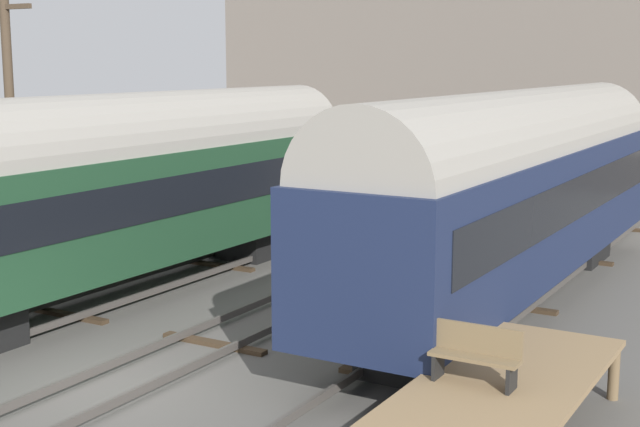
{
  "coord_description": "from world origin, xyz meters",
  "views": [
    {
      "loc": [
        11.13,
        -11.63,
        5.99
      ],
      "look_at": [
        0.0,
        7.51,
        2.2
      ],
      "focal_mm": 50.0,
      "sensor_mm": 36.0,
      "label": 1
    }
  ],
  "objects": [
    {
      "name": "train_car_navy",
      "position": [
        4.41,
        9.56,
        3.02
      ],
      "size": [
        3.07,
        17.38,
        5.32
      ],
      "color": "black",
      "rests_on": "ground"
    },
    {
      "name": "utility_pole",
      "position": [
        -6.88,
        3.86,
        4.32
      ],
      "size": [
        1.8,
        0.24,
        8.31
      ],
      "color": "#473828",
      "rests_on": "ground"
    },
    {
      "name": "train_car_green",
      "position": [
        -4.41,
        5.45,
        2.95
      ],
      "size": [
        3.1,
        16.98,
        5.22
      ],
      "color": "black",
      "rests_on": "ground"
    },
    {
      "name": "ground_plane",
      "position": [
        0.0,
        0.0,
        0.0
      ],
      "size": [
        200.0,
        200.0,
        0.0
      ],
      "primitive_type": "plane",
      "color": "#56544F"
    },
    {
      "name": "track_middle",
      "position": [
        0.0,
        0.0,
        0.14
      ],
      "size": [
        2.6,
        60.0,
        0.26
      ],
      "color": "#4C4742",
      "rests_on": "ground"
    },
    {
      "name": "bench",
      "position": [
        6.61,
        0.92,
        1.57
      ],
      "size": [
        1.4,
        0.4,
        0.91
      ],
      "color": "brown",
      "rests_on": "station_platform"
    }
  ]
}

